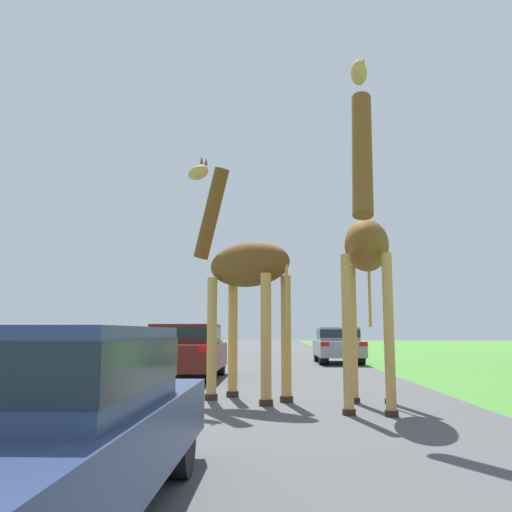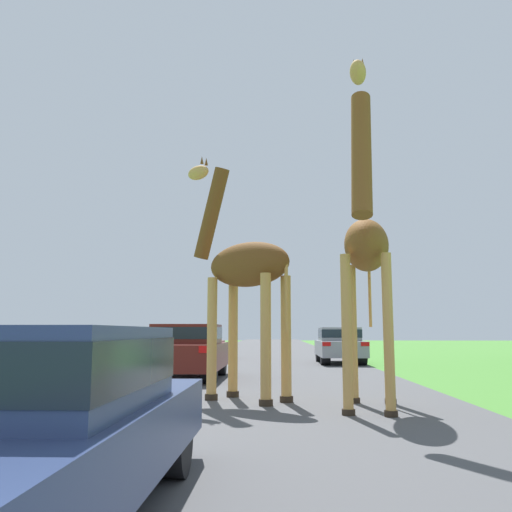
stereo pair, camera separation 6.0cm
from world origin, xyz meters
name	(u,v)px [view 1 (the left image)]	position (x,y,z in m)	size (l,w,h in m)	color
road	(261,356)	(0.00, 30.00, 0.00)	(8.30, 120.00, 0.00)	#4C4C4F
giraffe_near_road	(243,272)	(0.07, 11.15, 2.40)	(2.37, 1.94, 4.92)	tan
giraffe_companion	(366,246)	(2.23, 9.94, 2.71)	(1.15, 2.97, 5.43)	tan
car_lead_maroon	(24,419)	(-0.99, 4.43, 0.71)	(1.79, 4.54, 1.30)	navy
car_queue_right	(338,344)	(3.26, 23.18, 0.77)	(1.73, 4.08, 1.44)	gray
car_queue_left	(186,350)	(-1.73, 15.73, 0.78)	(1.89, 4.08, 1.47)	#561914
car_far_ahead	(200,342)	(-2.85, 26.94, 0.75)	(1.81, 4.02, 1.40)	maroon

